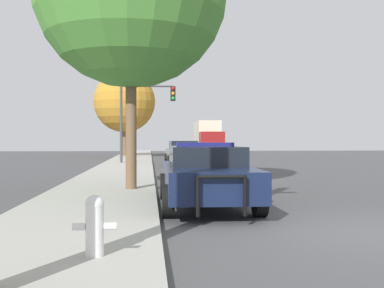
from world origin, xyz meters
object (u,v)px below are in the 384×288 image
(police_car, at_px, (206,174))
(traffic_light, at_px, (144,107))
(fire_hydrant, at_px, (95,224))
(car_background_distant, at_px, (192,147))
(tree_sidewalk_far, at_px, (124,102))
(car_background_midblock, at_px, (183,153))
(box_truck, at_px, (208,137))

(police_car, relative_size, traffic_light, 1.04)
(fire_hydrant, height_order, traffic_light, traffic_light)
(car_background_distant, bearing_deg, tree_sidewalk_far, -121.33)
(traffic_light, bearing_deg, car_background_midblock, -30.62)
(traffic_light, bearing_deg, box_truck, 71.13)
(car_background_midblock, height_order, box_truck, box_truck)
(car_background_distant, relative_size, tree_sidewalk_far, 0.62)
(police_car, distance_m, car_background_distant, 40.79)
(car_background_distant, height_order, box_truck, box_truck)
(police_car, relative_size, car_background_distant, 1.10)
(police_car, distance_m, fire_hydrant, 5.47)
(car_background_midblock, bearing_deg, car_background_distant, 82.41)
(car_background_midblock, bearing_deg, box_truck, 77.55)
(car_background_midblock, xyz_separation_m, tree_sidewalk_far, (-4.10, 13.88, 4.03))
(tree_sidewalk_far, bearing_deg, fire_hydrant, -87.66)
(police_car, xyz_separation_m, traffic_light, (-1.66, 18.53, 2.79))
(fire_hydrant, relative_size, car_background_distant, 0.17)
(fire_hydrant, bearing_deg, car_background_midblock, 83.28)
(police_car, xyz_separation_m, tree_sidewalk_far, (-3.46, 31.05, 4.05))
(car_background_distant, distance_m, box_truck, 4.39)
(police_car, distance_m, traffic_light, 18.81)
(traffic_light, relative_size, car_background_distant, 1.07)
(police_car, relative_size, fire_hydrant, 6.65)
(police_car, relative_size, tree_sidewalk_far, 0.68)
(traffic_light, bearing_deg, fire_hydrant, -90.78)
(car_background_distant, height_order, tree_sidewalk_far, tree_sidewalk_far)
(car_background_distant, xyz_separation_m, car_background_midblock, (-2.64, -23.49, 0.03))
(car_background_distant, bearing_deg, police_car, -90.90)
(car_background_midblock, bearing_deg, fire_hydrant, -97.91)
(car_background_midblock, distance_m, box_truck, 19.81)
(fire_hydrant, relative_size, traffic_light, 0.16)
(police_car, height_order, car_background_distant, police_car)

